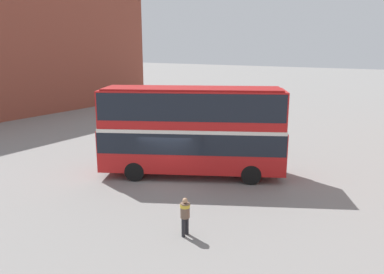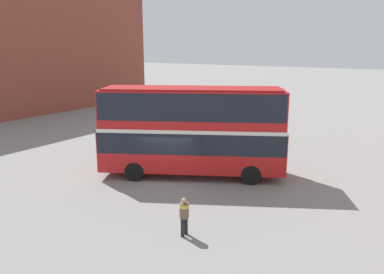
# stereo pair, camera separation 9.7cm
# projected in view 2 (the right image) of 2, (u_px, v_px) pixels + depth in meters

# --- Properties ---
(ground_plane) EXTENTS (240.00, 240.00, 0.00)m
(ground_plane) POSITION_uv_depth(u_px,v_px,m) (170.00, 180.00, 20.45)
(ground_plane) COLOR gray
(building_row_left) EXTENTS (11.86, 33.59, 13.77)m
(building_row_left) POSITION_uv_depth(u_px,v_px,m) (5.00, 49.00, 41.34)
(building_row_left) COLOR brown
(building_row_left) RESTS_ON ground_plane
(double_decker_bus) EXTENTS (10.10, 7.11, 4.98)m
(double_decker_bus) POSITION_uv_depth(u_px,v_px,m) (192.00, 126.00, 20.61)
(double_decker_bus) COLOR red
(double_decker_bus) RESTS_ON ground_plane
(pedestrian_foreground) EXTENTS (0.39, 0.39, 1.55)m
(pedestrian_foreground) POSITION_uv_depth(u_px,v_px,m) (184.00, 213.00, 14.27)
(pedestrian_foreground) COLOR #232328
(pedestrian_foreground) RESTS_ON ground_plane
(parked_car_kerb_near) EXTENTS (4.40, 2.76, 1.54)m
(parked_car_kerb_near) POSITION_uv_depth(u_px,v_px,m) (239.00, 123.00, 32.16)
(parked_car_kerb_near) COLOR silver
(parked_car_kerb_near) RESTS_ON ground_plane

